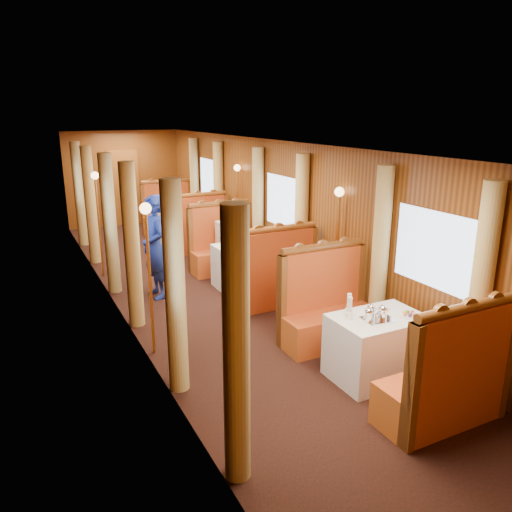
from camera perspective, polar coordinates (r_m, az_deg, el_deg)
floor at (r=8.59m, az=-5.66°, el=-4.19°), size 3.00×12.00×0.01m
ceiling at (r=8.07m, az=-6.17°, el=12.68°), size 3.00×12.00×0.01m
wall_far at (r=13.94m, az=-14.88°, el=8.55°), size 3.00×0.01×2.50m
wall_left at (r=7.85m, az=-16.19°, el=2.80°), size 0.01×12.00×2.50m
wall_right at (r=8.87m, az=3.20°, el=4.92°), size 0.01×12.00×2.50m
doorway_far at (r=13.95m, az=-14.78°, el=7.52°), size 0.80×0.04×2.00m
table_near at (r=6.00m, az=13.66°, el=-10.06°), size 1.05×0.72×0.75m
banquette_near_fwd at (r=5.35m, az=20.85°, el=-13.57°), size 1.30×0.55×1.34m
banquette_near_aft at (r=6.71m, az=8.11°, el=-6.40°), size 1.30×0.55×1.34m
table_mid at (r=8.75m, az=-1.15°, el=-1.14°), size 1.05×0.72×0.75m
banquette_mid_fwd at (r=7.88m, az=2.04°, el=-2.77°), size 1.30×0.55×1.34m
banquette_mid_aft at (r=9.63m, az=-3.76°, el=0.76°), size 1.30×0.55×1.34m
table_far at (r=11.90m, az=-8.46°, el=3.38°), size 1.05×0.72×0.75m
banquette_far_fwd at (r=10.95m, az=-6.78°, el=2.59°), size 1.30×0.55×1.34m
banquette_far_aft at (r=12.84m, az=-9.92°, el=4.48°), size 1.30×0.55×1.34m
tea_tray at (r=5.76m, az=13.76°, el=-7.03°), size 0.36×0.29×0.01m
teapot_left at (r=5.65m, az=12.75°, el=-6.80°), size 0.18×0.15×0.13m
teapot_right at (r=5.75m, az=14.25°, el=-6.47°), size 0.18×0.14×0.14m
teapot_back at (r=5.79m, az=13.02°, el=-6.29°), size 0.15×0.12×0.12m
fruit_plate at (r=5.95m, az=17.06°, el=-6.42°), size 0.21×0.21×0.05m
cup_inboard at (r=5.67m, az=10.65°, el=-6.14°), size 0.08×0.08×0.26m
cup_outboard at (r=5.77m, az=10.57°, el=-5.74°), size 0.08×0.08×0.26m
rose_vase_mid at (r=8.61m, az=-1.21°, el=2.39°), size 0.06×0.06×0.36m
rose_vase_far at (r=11.76m, az=-8.70°, el=5.97°), size 0.06×0.06×0.36m
window_left_near at (r=4.53m, az=-7.63°, el=-3.77°), size 0.01×1.20×0.90m
curtain_left_near_a at (r=4.01m, az=-2.27°, el=-10.70°), size 0.22×0.22×2.35m
curtain_left_near_b at (r=5.35m, az=-9.23°, el=-3.79°), size 0.22×0.22×2.35m
window_right_near at (r=6.12m, az=19.61°, el=0.71°), size 0.01×1.20×0.90m
curtain_right_near_a at (r=5.63m, az=24.26°, el=-4.04°), size 0.22×0.22×2.35m
curtain_right_near_b at (r=6.66m, az=13.98°, el=-0.06°), size 0.22×0.22×2.35m
window_left_mid at (r=7.81m, az=-16.19°, el=4.24°), size 0.01×1.20×0.90m
curtain_left_mid_a at (r=7.15m, az=-13.99°, el=1.06°), size 0.22×0.22×2.35m
curtain_left_mid_b at (r=8.64m, az=-16.36°, el=3.46°), size 0.22×0.22×2.35m
window_right_mid at (r=8.83m, az=3.14°, el=6.18°), size 0.01×1.20×0.90m
curtain_right_mid_a at (r=8.17m, az=5.18°, el=3.36°), size 0.22×0.22×2.35m
curtain_right_mid_b at (r=9.50m, az=0.22°, el=5.25°), size 0.22×0.22×2.35m
window_left_far at (r=11.23m, az=-19.66°, el=7.44°), size 0.01×1.20×0.90m
curtain_left_far_a at (r=10.52m, az=-18.37°, el=5.49°), size 0.22×0.22×2.35m
curtain_left_far_b at (r=12.05m, az=-19.54°, el=6.66°), size 0.22×0.22×2.35m
window_right_far at (r=11.96m, az=-5.30°, el=8.79°), size 0.01×1.20×0.90m
curtain_right_far_a at (r=11.24m, az=-4.29°, el=6.92°), size 0.22×0.22×2.35m
curtain_right_far_b at (r=12.68m, az=-7.02°, el=7.91°), size 0.22×0.22×2.35m
sconce_left_fore at (r=6.18m, az=-12.25°, el=0.81°), size 0.14×0.14×1.95m
sconce_right_fore at (r=7.35m, az=9.34°, el=3.43°), size 0.14×0.14×1.95m
sconce_left_aft at (r=9.54m, az=-17.69°, el=5.80°), size 0.14×0.14×1.95m
sconce_right_aft at (r=10.34m, az=-2.13°, el=7.31°), size 0.14×0.14×1.95m
steward at (r=8.29m, az=-11.49°, el=1.01°), size 0.48×0.67×1.71m
passenger at (r=9.32m, az=-3.20°, el=2.28°), size 0.40×0.44×0.76m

